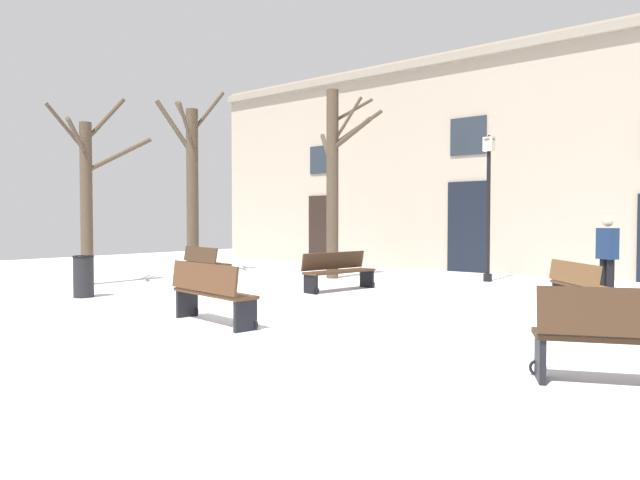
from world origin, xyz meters
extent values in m
plane|color=white|center=(0.00, 0.00, 0.00)|extent=(32.20, 32.20, 0.00)
cube|color=tan|center=(0.00, 8.82, 3.39)|extent=(20.12, 0.40, 6.78)
cube|color=gray|center=(0.00, 8.57, 6.53)|extent=(20.12, 0.30, 0.24)
cube|color=black|center=(-5.36, 8.60, 1.24)|extent=(1.06, 0.08, 2.47)
cube|color=#262D38|center=(-5.36, 8.60, 3.77)|extent=(0.96, 0.06, 1.00)
cube|color=black|center=(0.29, 8.60, 1.37)|extent=(1.27, 0.08, 2.75)
cube|color=#262D38|center=(0.29, 8.60, 4.11)|extent=(1.14, 0.06, 1.13)
cylinder|color=#4C3D2D|center=(-5.58, -0.35, 1.97)|extent=(0.29, 0.29, 3.94)
cylinder|color=#4C3D2D|center=(-5.70, -0.77, 3.76)|extent=(0.33, 0.93, 1.11)
cylinder|color=#4C3D2D|center=(-6.00, -0.10, 3.16)|extent=(0.94, 0.62, 0.87)
cylinder|color=#4C3D2D|center=(-5.49, 0.12, 4.05)|extent=(0.29, 1.03, 1.20)
cylinder|color=#4C3D2D|center=(-5.26, -0.75, 3.52)|extent=(0.77, 0.90, 0.76)
cylinder|color=#4C3D2D|center=(-5.15, 0.27, 3.17)|extent=(0.98, 1.35, 0.93)
cylinder|color=#4C3D2D|center=(-5.89, -0.12, 3.41)|extent=(0.71, 0.58, 0.85)
cylinder|color=#4C3D2D|center=(-5.94, 3.19, 2.42)|extent=(0.35, 0.35, 4.84)
cylinder|color=#4C3D2D|center=(-5.78, 3.66, 4.80)|extent=(0.44, 1.06, 1.35)
cylinder|color=#4C3D2D|center=(-6.39, 3.27, 4.67)|extent=(1.01, 0.29, 1.07)
cylinder|color=#4C3D2D|center=(-5.53, 2.64, 4.27)|extent=(0.94, 1.21, 1.05)
cylinder|color=#4C3D2D|center=(-6.32, 2.85, 4.30)|extent=(0.92, 0.86, 1.61)
cylinder|color=#4C3D2D|center=(-1.81, 4.58, 2.54)|extent=(0.32, 0.32, 5.07)
cylinder|color=#4C3D2D|center=(-1.48, 4.78, 4.23)|extent=(0.77, 0.50, 1.28)
cylinder|color=#4C3D2D|center=(-1.34, 5.06, 4.06)|extent=(1.06, 1.09, 1.05)
cylinder|color=#4C3D2D|center=(-1.19, 4.56, 3.82)|extent=(1.30, 0.16, 0.79)
cylinder|color=#4C3D2D|center=(-2.26, 4.93, 3.50)|extent=(1.03, 0.85, 1.12)
cylinder|color=#4C3D2D|center=(-2.15, 5.15, 3.47)|extent=(0.78, 1.23, 1.25)
cylinder|color=#4C3D2D|center=(-1.58, 5.19, 4.58)|extent=(0.56, 1.29, 0.82)
cylinder|color=black|center=(1.82, 6.37, 1.66)|extent=(0.10, 0.10, 3.32)
cylinder|color=black|center=(1.82, 6.37, 0.10)|extent=(0.22, 0.22, 0.20)
cube|color=beige|center=(1.82, 6.37, 3.50)|extent=(0.24, 0.24, 0.36)
cone|color=black|center=(1.82, 6.37, 3.68)|extent=(0.30, 0.30, 0.14)
cylinder|color=black|center=(-3.49, -1.63, 0.41)|extent=(0.40, 0.40, 0.82)
torus|color=black|center=(-3.49, -1.63, 0.83)|extent=(0.43, 0.43, 0.04)
cube|color=brown|center=(5.04, 2.50, 0.46)|extent=(1.42, 1.59, 0.05)
cube|color=brown|center=(4.89, 2.38, 0.68)|extent=(1.15, 1.37, 0.37)
cube|color=black|center=(5.55, 1.90, 0.23)|extent=(0.34, 0.30, 0.46)
torus|color=black|center=(5.68, 2.01, 0.08)|extent=(0.13, 0.15, 0.17)
cube|color=black|center=(4.54, 3.11, 0.23)|extent=(0.34, 0.30, 0.46)
torus|color=black|center=(4.67, 3.22, 0.08)|extent=(0.13, 0.15, 0.17)
cube|color=#51331E|center=(0.88, -1.99, 0.47)|extent=(1.81, 0.70, 0.05)
cube|color=#51331E|center=(0.85, -2.17, 0.72)|extent=(1.75, 0.38, 0.42)
cube|color=black|center=(1.69, -2.13, 0.23)|extent=(0.12, 0.37, 0.47)
torus|color=black|center=(1.72, -1.97, 0.08)|extent=(0.17, 0.06, 0.17)
cube|color=black|center=(0.07, -1.85, 0.23)|extent=(0.12, 0.37, 0.47)
torus|color=black|center=(0.10, -1.70, 0.08)|extent=(0.17, 0.06, 0.17)
cube|color=#3D2819|center=(-0.04, 2.51, 0.43)|extent=(0.75, 1.91, 0.05)
cube|color=#3D2819|center=(-0.24, 2.54, 0.66)|extent=(0.42, 1.86, 0.39)
cube|color=black|center=(-0.19, 1.65, 0.21)|extent=(0.41, 0.13, 0.43)
torus|color=black|center=(-0.02, 1.62, 0.08)|extent=(0.06, 0.17, 0.17)
cube|color=black|center=(0.10, 3.36, 0.21)|extent=(0.41, 0.13, 0.43)
torus|color=black|center=(0.27, 3.34, 0.08)|extent=(0.06, 0.17, 0.17)
cube|color=#3D2819|center=(6.42, -1.76, 0.46)|extent=(1.71, 1.09, 0.05)
cube|color=#3D2819|center=(6.50, -1.94, 0.72)|extent=(1.58, 0.79, 0.45)
cube|color=black|center=(5.71, -2.08, 0.23)|extent=(0.22, 0.38, 0.46)
torus|color=black|center=(5.64, -1.93, 0.08)|extent=(0.17, 0.10, 0.17)
cube|color=#3D2819|center=(-3.88, 1.98, 0.46)|extent=(1.77, 0.83, 0.05)
cube|color=#3D2819|center=(-3.93, 1.78, 0.70)|extent=(1.69, 0.49, 0.39)
cube|color=black|center=(-3.10, 1.79, 0.23)|extent=(0.15, 0.41, 0.46)
torus|color=black|center=(-3.06, 1.97, 0.08)|extent=(0.17, 0.07, 0.17)
cube|color=black|center=(-4.66, 2.16, 0.23)|extent=(0.15, 0.41, 0.46)
torus|color=black|center=(-4.62, 2.33, 0.08)|extent=(0.17, 0.07, 0.17)
cylinder|color=black|center=(4.88, 4.68, 0.40)|extent=(0.14, 0.14, 0.80)
cylinder|color=black|center=(5.03, 4.57, 0.40)|extent=(0.14, 0.14, 0.80)
cube|color=navy|center=(4.95, 4.62, 1.11)|extent=(0.44, 0.40, 0.61)
sphere|color=beige|center=(4.95, 4.62, 1.55)|extent=(0.22, 0.22, 0.22)
camera|label=1|loc=(7.42, -7.73, 1.55)|focal=31.96mm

